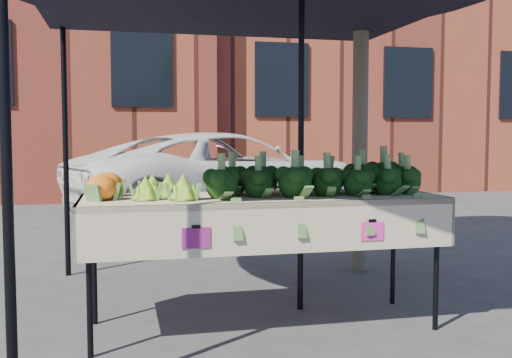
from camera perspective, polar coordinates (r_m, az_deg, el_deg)
name	(u,v)px	position (r m, az deg, el deg)	size (l,w,h in m)	color
ground	(261,322)	(4.23, 0.47, -13.71)	(90.00, 90.00, 0.00)	#343437
table	(263,262)	(4.02, 0.65, -8.05)	(2.40, 0.81, 0.90)	beige
canopy	(252,127)	(4.34, -0.34, 5.08)	(3.16, 3.16, 2.74)	black
broccoli_heap	(317,174)	(4.07, 5.91, 0.49)	(1.62, 0.59, 0.28)	black
romanesco_cluster	(163,181)	(3.87, -9.07, -0.21)	(0.45, 0.59, 0.22)	#92BA25
cauliflower_pair	(104,183)	(3.89, -14.54, -0.42)	(0.25, 0.45, 0.19)	orange
vehicle	(226,62)	(9.35, -2.92, 11.27)	(2.28, 1.37, 4.94)	white
street_tree	(361,47)	(5.81, 10.18, 12.55)	(2.19, 2.19, 4.31)	#1E4C14
building_right	(391,39)	(18.48, 12.95, 13.15)	(12.00, 8.00, 8.50)	maroon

